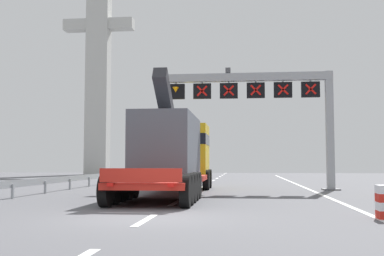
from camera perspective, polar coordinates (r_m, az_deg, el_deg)
name	(u,v)px	position (r m, az deg, el deg)	size (l,w,h in m)	color
ground	(147,218)	(13.28, -5.39, -10.60)	(112.00, 112.00, 0.00)	#5B5B60
lane_markings	(211,182)	(37.28, 2.26, -6.39)	(0.20, 63.07, 0.01)	silver
edge_line_right	(316,192)	(25.22, 14.44, -7.38)	(0.20, 63.00, 0.01)	silver
overhead_lane_gantry	(263,95)	(27.22, 8.44, 3.85)	(10.17, 0.90, 6.82)	#9EA0A5
heavy_haul_truck_red	(175,152)	(23.49, -2.00, -2.91)	(3.08, 14.08, 5.30)	red
guardrail_left	(69,179)	(27.61, -14.34, -5.92)	(0.13, 29.84, 0.76)	#999EA3
bridge_pylon_distant	(99,50)	(63.21, -11.01, 9.00)	(9.00, 2.00, 30.71)	#B7B7B2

